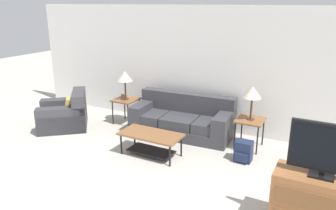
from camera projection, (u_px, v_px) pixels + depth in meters
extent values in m
cube|color=white|center=(197.00, 68.00, 7.00)|extent=(8.60, 0.06, 2.60)
cube|color=#38383D|center=(181.00, 129.00, 6.84)|extent=(2.12, 1.01, 0.22)
cube|color=#38383D|center=(152.00, 116.00, 7.03)|extent=(0.72, 0.84, 0.20)
cube|color=#38383D|center=(181.00, 120.00, 6.76)|extent=(0.72, 0.84, 0.20)
cube|color=#38383D|center=(213.00, 125.00, 6.48)|extent=(0.72, 0.84, 0.20)
cube|color=#38383D|center=(187.00, 102.00, 6.96)|extent=(2.09, 0.39, 0.40)
cube|color=#38383D|center=(144.00, 115.00, 7.14)|extent=(0.33, 0.90, 0.58)
cube|color=#38383D|center=(224.00, 128.00, 6.43)|extent=(0.33, 0.90, 0.58)
cube|color=#38383D|center=(63.00, 119.00, 7.19)|extent=(1.36, 1.35, 0.40)
cube|color=#38383D|center=(79.00, 100.00, 7.14)|extent=(0.80, 0.88, 0.40)
cube|color=#38383D|center=(64.00, 111.00, 7.48)|extent=(0.93, 0.84, 0.56)
cube|color=#38383D|center=(61.00, 120.00, 6.86)|extent=(0.93, 0.84, 0.56)
cube|color=tan|center=(68.00, 105.00, 7.13)|extent=(0.36, 0.38, 0.36)
cube|color=brown|center=(151.00, 134.00, 5.82)|extent=(1.12, 0.56, 0.04)
cylinder|color=black|center=(121.00, 144.00, 5.93)|extent=(0.03, 0.03, 0.38)
cylinder|color=black|center=(170.00, 156.00, 5.48)|extent=(0.03, 0.03, 0.38)
cylinder|color=black|center=(135.00, 136.00, 6.29)|extent=(0.03, 0.03, 0.38)
cylinder|color=black|center=(181.00, 146.00, 5.84)|extent=(0.03, 0.03, 0.38)
cube|color=black|center=(151.00, 151.00, 5.92)|extent=(0.84, 0.39, 0.02)
cube|color=brown|center=(126.00, 100.00, 7.36)|extent=(0.50, 0.54, 0.03)
cylinder|color=black|center=(113.00, 113.00, 7.34)|extent=(0.03, 0.03, 0.54)
cylinder|color=black|center=(128.00, 116.00, 7.16)|extent=(0.03, 0.03, 0.54)
cylinder|color=black|center=(125.00, 108.00, 7.73)|extent=(0.03, 0.03, 0.54)
cylinder|color=black|center=(140.00, 110.00, 7.54)|extent=(0.03, 0.03, 0.54)
cube|color=brown|center=(250.00, 120.00, 6.09)|extent=(0.50, 0.54, 0.03)
cylinder|color=black|center=(235.00, 136.00, 6.07)|extent=(0.03, 0.03, 0.54)
cylinder|color=black|center=(257.00, 141.00, 5.89)|extent=(0.03, 0.03, 0.54)
cylinder|color=black|center=(242.00, 128.00, 6.46)|extent=(0.03, 0.03, 0.54)
cylinder|color=black|center=(263.00, 132.00, 6.27)|extent=(0.03, 0.03, 0.54)
cylinder|color=#472D1E|center=(126.00, 99.00, 7.35)|extent=(0.14, 0.14, 0.02)
cylinder|color=#472D1E|center=(125.00, 90.00, 7.29)|extent=(0.04, 0.04, 0.40)
cone|color=beige|center=(125.00, 76.00, 7.19)|extent=(0.33, 0.33, 0.22)
cylinder|color=#472D1E|center=(250.00, 119.00, 6.08)|extent=(0.14, 0.14, 0.02)
cylinder|color=#472D1E|center=(251.00, 108.00, 6.02)|extent=(0.04, 0.04, 0.40)
cone|color=beige|center=(253.00, 92.00, 5.92)|extent=(0.33, 0.33, 0.22)
cube|color=#935B33|center=(317.00, 204.00, 3.87)|extent=(1.02, 0.47, 0.74)
cube|color=brown|center=(317.00, 203.00, 3.62)|extent=(0.90, 0.01, 0.21)
cube|color=black|center=(321.00, 175.00, 3.76)|extent=(0.27, 0.20, 0.02)
cube|color=black|center=(322.00, 173.00, 3.75)|extent=(0.06, 0.04, 0.05)
cube|color=black|center=(326.00, 148.00, 3.65)|extent=(0.78, 0.05, 0.58)
cube|color=black|center=(326.00, 149.00, 3.63)|extent=(0.71, 0.01, 0.51)
cube|color=#1E2847|center=(244.00, 151.00, 5.67)|extent=(0.29, 0.23, 0.37)
cube|color=#1E2847|center=(241.00, 158.00, 5.58)|extent=(0.22, 0.05, 0.15)
cylinder|color=#1E2847|center=(241.00, 146.00, 5.82)|extent=(0.02, 0.02, 0.28)
cylinder|color=#1E2847|center=(250.00, 148.00, 5.74)|extent=(0.02, 0.02, 0.28)
cube|color=#4C3828|center=(123.00, 97.00, 7.27)|extent=(0.10, 0.04, 0.13)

